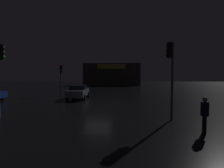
{
  "coord_description": "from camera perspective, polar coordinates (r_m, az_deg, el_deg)",
  "views": [
    {
      "loc": [
        2.49,
        -15.05,
        2.54
      ],
      "look_at": [
        1.05,
        3.65,
        1.6
      ],
      "focal_mm": 26.13,
      "sensor_mm": 36.0,
      "label": 1
    }
  ],
  "objects": [
    {
      "name": "traffic_signal_cross_left",
      "position": [
        9.99,
        19.83,
        6.73
      ],
      "size": [
        0.42,
        0.42,
        4.45
      ],
      "color": "#595B60",
      "rests_on": "ground"
    },
    {
      "name": "car_near",
      "position": [
        18.72,
        -11.64,
        -2.61
      ],
      "size": [
        2.26,
        4.36,
        1.5
      ],
      "color": "slate",
      "rests_on": "ground"
    },
    {
      "name": "traffic_signal_main",
      "position": [
        23.05,
        -17.39,
        3.36
      ],
      "size": [
        0.42,
        0.42,
        3.95
      ],
      "color": "#595B60",
      "rests_on": "ground"
    },
    {
      "name": "store_building",
      "position": [
        47.13,
        0.16,
        3.39
      ],
      "size": [
        15.29,
        8.56,
        5.92
      ],
      "color": "#4C4742",
      "rests_on": "ground"
    },
    {
      "name": "ground_plane",
      "position": [
        15.46,
        -4.94,
        -6.6
      ],
      "size": [
        120.0,
        120.0,
        0.0
      ],
      "primitive_type": "plane",
      "color": "black"
    },
    {
      "name": "pedestrian",
      "position": [
        8.35,
        29.68,
        -8.58
      ],
      "size": [
        0.39,
        0.39,
        1.62
      ],
      "color": "black",
      "rests_on": "ground"
    }
  ]
}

